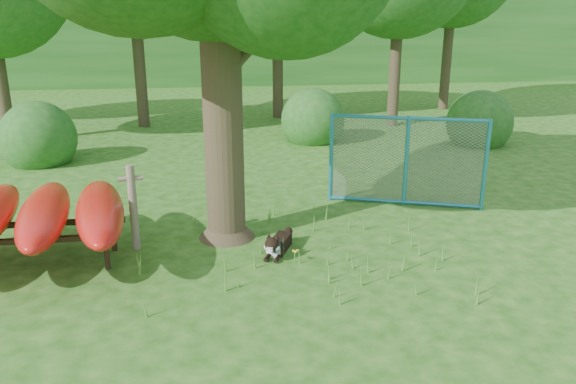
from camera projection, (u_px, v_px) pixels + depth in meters
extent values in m
plane|color=#1E5310|center=(286.00, 294.00, 7.27)|extent=(80.00, 80.00, 0.00)
cylinder|color=#362D1D|center=(222.00, 89.00, 8.42)|extent=(0.79, 0.79, 4.77)
cone|color=#362D1D|center=(227.00, 223.00, 9.07)|extent=(1.19, 1.19, 0.48)
cylinder|color=#362D1D|center=(255.00, 42.00, 8.48)|extent=(1.12, 1.03, 1.02)
cylinder|color=#362D1D|center=(183.00, 16.00, 8.03)|extent=(1.13, 0.31, 0.98)
cylinder|color=#706554|center=(133.00, 208.00, 8.48)|extent=(0.14, 0.14, 1.33)
cylinder|color=#706554|center=(131.00, 178.00, 8.34)|extent=(0.37, 0.12, 0.07)
cylinder|color=black|center=(107.00, 254.00, 7.91)|extent=(0.08, 0.08, 0.48)
cylinder|color=black|center=(114.00, 236.00, 8.54)|extent=(0.08, 0.08, 0.48)
cube|color=black|center=(11.00, 242.00, 7.66)|extent=(2.86, 0.09, 0.08)
cube|color=black|center=(26.00, 224.00, 8.29)|extent=(2.86, 0.09, 0.08)
ellipsoid|color=red|center=(44.00, 214.00, 7.94)|extent=(1.08, 2.92, 0.46)
ellipsoid|color=red|center=(100.00, 211.00, 8.05)|extent=(1.17, 2.93, 0.46)
cube|color=black|center=(280.00, 244.00, 8.59)|extent=(0.44, 0.63, 0.20)
cube|color=silver|center=(275.00, 251.00, 8.36)|extent=(0.22, 0.18, 0.19)
sphere|color=black|center=(272.00, 245.00, 8.17)|extent=(0.22, 0.22, 0.22)
cube|color=silver|center=(270.00, 249.00, 8.09)|extent=(0.13, 0.14, 0.08)
sphere|color=silver|center=(267.00, 247.00, 8.18)|extent=(0.10, 0.10, 0.10)
sphere|color=silver|center=(276.00, 248.00, 8.15)|extent=(0.10, 0.10, 0.10)
cone|color=black|center=(269.00, 236.00, 8.18)|extent=(0.12, 0.12, 0.11)
cone|color=black|center=(277.00, 237.00, 8.15)|extent=(0.09, 0.11, 0.11)
cylinder|color=black|center=(268.00, 257.00, 8.28)|extent=(0.16, 0.26, 0.06)
cylinder|color=black|center=(278.00, 258.00, 8.24)|extent=(0.16, 0.26, 0.06)
sphere|color=black|center=(288.00, 231.00, 8.85)|extent=(0.14, 0.14, 0.14)
torus|color=blue|center=(273.00, 246.00, 8.25)|extent=(0.22, 0.14, 0.21)
cylinder|color=teal|center=(331.00, 158.00, 10.72)|extent=(0.10, 0.10, 1.69)
cylinder|color=teal|center=(406.00, 161.00, 10.44)|extent=(0.10, 0.10, 1.69)
cylinder|color=teal|center=(486.00, 165.00, 10.15)|extent=(0.10, 0.10, 1.69)
cylinder|color=teal|center=(409.00, 118.00, 10.19)|extent=(2.67, 1.03, 0.07)
cylinder|color=teal|center=(404.00, 202.00, 10.68)|extent=(2.67, 1.03, 0.07)
plane|color=gray|center=(406.00, 161.00, 10.44)|extent=(2.65, 0.97, 2.82)
cylinder|color=#50922F|center=(295.00, 257.00, 8.16)|extent=(0.02, 0.02, 0.18)
sphere|color=#FFF328|center=(295.00, 251.00, 8.13)|extent=(0.03, 0.03, 0.03)
sphere|color=#FFF328|center=(297.00, 250.00, 8.14)|extent=(0.03, 0.03, 0.03)
sphere|color=#FFF328|center=(293.00, 251.00, 8.17)|extent=(0.03, 0.03, 0.03)
sphere|color=#FFF328|center=(296.00, 252.00, 8.10)|extent=(0.03, 0.03, 0.03)
sphere|color=#FFF328|center=(293.00, 251.00, 8.12)|extent=(0.03, 0.03, 0.03)
cylinder|color=#362D1D|center=(138.00, 42.00, 17.41)|extent=(0.36, 0.36, 5.25)
cylinder|color=#362D1D|center=(278.00, 61.00, 19.16)|extent=(0.36, 0.36, 3.85)
cylinder|color=#362D1D|center=(396.00, 50.00, 17.60)|extent=(0.36, 0.36, 4.76)
cylinder|color=#362D1D|center=(448.00, 43.00, 20.81)|extent=(0.36, 0.36, 4.90)
sphere|color=#1E581C|center=(42.00, 163.00, 13.69)|extent=(1.80, 1.80, 1.80)
sphere|color=#1E581C|center=(477.00, 144.00, 15.68)|extent=(1.80, 1.80, 1.80)
sphere|color=#1E581C|center=(312.00, 141.00, 16.03)|extent=(1.80, 1.80, 1.80)
cube|color=#1E581C|center=(221.00, 23.00, 32.79)|extent=(80.00, 12.00, 6.00)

